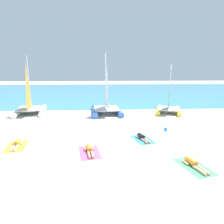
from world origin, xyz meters
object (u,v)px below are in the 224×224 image
at_px(towel_leftmost, 16,146).
at_px(sailboat_yellow, 169,106).
at_px(towel_center_left, 90,152).
at_px(sunbather_rightmost, 193,164).
at_px(sailboat_blue, 106,105).
at_px(towel_center_right, 142,139).
at_px(sunbather_leftmost, 16,144).
at_px(towel_rightmost, 194,167).
at_px(sailboat_white, 30,105).
at_px(sunbather_center_right, 142,137).
at_px(beach_ball, 166,129).
at_px(sunbather_center_left, 89,150).

bearing_deg(towel_leftmost, sailboat_yellow, 34.48).
xyz_separation_m(towel_leftmost, towel_center_left, (4.43, -1.11, 0.00)).
distance_m(towel_leftmost, sunbather_rightmost, 9.86).
bearing_deg(sailboat_blue, towel_leftmost, -127.84).
bearing_deg(towel_center_right, sunbather_rightmost, -65.37).
distance_m(sailboat_blue, towel_center_right, 8.07).
height_order(sunbather_leftmost, sunbather_rightmost, same).
bearing_deg(sailboat_blue, towel_rightmost, -75.56).
distance_m(sailboat_blue, sailboat_white, 7.94).
height_order(towel_center_left, sunbather_center_right, sunbather_center_right).
height_order(sailboat_white, sunbather_rightmost, sailboat_white).
relative_size(sailboat_white, towel_leftmost, 3.12).
distance_m(sailboat_blue, towel_center_left, 9.64).
distance_m(sunbather_center_right, beach_ball, 2.65).
relative_size(towel_leftmost, sunbather_leftmost, 1.21).
xyz_separation_m(towel_center_left, beach_ball, (5.45, 3.46, 0.14)).
xyz_separation_m(sailboat_white, towel_rightmost, (11.75, -11.81, -0.88)).
bearing_deg(sailboat_yellow, beach_ball, -91.87).
bearing_deg(sunbather_rightmost, sailboat_yellow, 62.00).
bearing_deg(sailboat_blue, towel_center_right, -78.51).
xyz_separation_m(towel_rightmost, beach_ball, (0.44, 5.32, 0.14)).
bearing_deg(towel_leftmost, sailboat_white, 104.65).
bearing_deg(towel_center_left, beach_ball, 32.43).
xyz_separation_m(sailboat_blue, sunbather_center_right, (2.14, -7.65, -0.79)).
bearing_deg(sunbather_leftmost, sunbather_rightmost, -27.27).
xyz_separation_m(towel_center_left, towel_center_right, (3.34, 1.80, 0.00)).
height_order(sunbather_rightmost, beach_ball, sunbather_rightmost).
bearing_deg(towel_rightmost, sailboat_blue, 108.57).
height_order(sailboat_blue, beach_ball, sailboat_blue).
bearing_deg(towel_rightmost, sunbather_center_left, 159.07).
height_order(sailboat_blue, sunbather_center_right, sailboat_blue).
bearing_deg(beach_ball, sunbather_center_left, -148.12).
bearing_deg(sunbather_rightmost, towel_center_right, 100.57).
bearing_deg(sailboat_white, sunbather_center_left, -67.64).
xyz_separation_m(sailboat_blue, towel_leftmost, (-5.61, -8.41, -0.91)).
height_order(sailboat_white, beach_ball, sailboat_white).
relative_size(sunbather_leftmost, sunbather_rightmost, 1.01).
relative_size(sailboat_yellow, sunbather_center_right, 3.26).
xyz_separation_m(sailboat_yellow, sunbather_center_right, (-4.47, -7.64, -0.62)).
bearing_deg(towel_leftmost, sunbather_leftmost, 99.82).
height_order(sunbather_leftmost, beach_ball, sunbather_leftmost).
bearing_deg(sunbather_center_left, towel_center_left, -90.00).
distance_m(towel_leftmost, towel_rightmost, 9.89).
distance_m(sailboat_yellow, sunbather_rightmost, 11.65).
relative_size(sunbather_center_right, towel_rightmost, 0.82).
bearing_deg(sunbather_rightmost, sunbather_center_left, 145.59).
relative_size(sunbather_center_right, beach_ball, 5.18).
bearing_deg(sailboat_yellow, sunbather_leftmost, -126.41).
bearing_deg(sunbather_leftmost, sunbather_center_left, -23.89).
xyz_separation_m(sailboat_blue, towel_rightmost, (3.82, -11.38, -0.91)).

